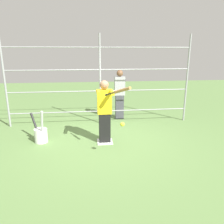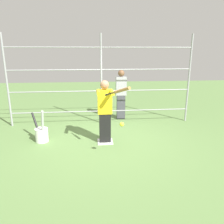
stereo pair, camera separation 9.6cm
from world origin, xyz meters
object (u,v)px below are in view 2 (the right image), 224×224
(baseball_bat_swinging, at_px, (120,91))
(softball_in_flight, at_px, (122,124))
(bat_bucket, at_px, (41,134))
(bystander_behind_fence, at_px, (121,94))
(batter, at_px, (105,110))

(baseball_bat_swinging, height_order, softball_in_flight, baseball_bat_swinging)
(bat_bucket, xyz_separation_m, bystander_behind_fence, (-2.38, -1.84, 0.68))
(bat_bucket, height_order, bystander_behind_fence, bystander_behind_fence)
(baseball_bat_swinging, height_order, bat_bucket, baseball_bat_swinging)
(batter, xyz_separation_m, bat_bucket, (1.68, -0.22, -0.67))
(bystander_behind_fence, bearing_deg, softball_in_flight, 82.39)
(baseball_bat_swinging, distance_m, bat_bucket, 2.57)
(baseball_bat_swinging, bearing_deg, bystander_behind_fence, -98.66)
(softball_in_flight, bearing_deg, baseball_bat_swinging, -84.58)
(baseball_bat_swinging, xyz_separation_m, bystander_behind_fence, (-0.44, -2.90, -0.62))
(softball_in_flight, height_order, bystander_behind_fence, bystander_behind_fence)
(batter, xyz_separation_m, baseball_bat_swinging, (-0.26, 0.84, 0.64))
(softball_in_flight, bearing_deg, batter, -75.39)
(bat_bucket, distance_m, bystander_behind_fence, 3.09)
(batter, distance_m, bat_bucket, 1.82)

